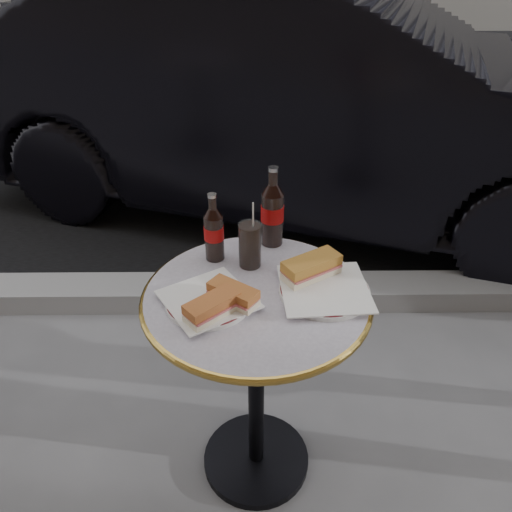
{
  "coord_description": "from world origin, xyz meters",
  "views": [
    {
      "loc": [
        -0.01,
        -1.07,
        1.55
      ],
      "look_at": [
        0.0,
        0.05,
        0.82
      ],
      "focal_mm": 35.0,
      "sensor_mm": 36.0,
      "label": 1
    }
  ],
  "objects_px": {
    "cola_bottle_right": "(273,206)",
    "parked_car": "(306,97)",
    "bistro_table": "(256,388)",
    "plate_right": "(324,291)",
    "cola_bottle_left": "(214,227)",
    "cola_glass": "(250,245)",
    "plate_left": "(208,302)"
  },
  "relations": [
    {
      "from": "cola_bottle_right",
      "to": "parked_car",
      "type": "height_order",
      "value": "parked_car"
    },
    {
      "from": "bistro_table",
      "to": "parked_car",
      "type": "height_order",
      "value": "parked_car"
    },
    {
      "from": "plate_right",
      "to": "cola_bottle_left",
      "type": "bearing_deg",
      "value": 149.95
    },
    {
      "from": "bistro_table",
      "to": "cola_bottle_right",
      "type": "xyz_separation_m",
      "value": [
        0.05,
        0.26,
        0.49
      ]
    },
    {
      "from": "bistro_table",
      "to": "cola_bottle_right",
      "type": "height_order",
      "value": "cola_bottle_right"
    },
    {
      "from": "bistro_table",
      "to": "cola_glass",
      "type": "height_order",
      "value": "cola_glass"
    },
    {
      "from": "cola_bottle_left",
      "to": "plate_right",
      "type": "bearing_deg",
      "value": -30.05
    },
    {
      "from": "plate_left",
      "to": "cola_bottle_left",
      "type": "xyz_separation_m",
      "value": [
        0.01,
        0.22,
        0.1
      ]
    },
    {
      "from": "bistro_table",
      "to": "plate_right",
      "type": "xyz_separation_m",
      "value": [
        0.18,
        0.0,
        0.37
      ]
    },
    {
      "from": "cola_bottle_right",
      "to": "parked_car",
      "type": "xyz_separation_m",
      "value": [
        0.27,
        1.71,
        -0.14
      ]
    },
    {
      "from": "plate_right",
      "to": "cola_glass",
      "type": "relative_size",
      "value": 1.8
    },
    {
      "from": "bistro_table",
      "to": "plate_left",
      "type": "bearing_deg",
      "value": -161.75
    },
    {
      "from": "plate_left",
      "to": "cola_glass",
      "type": "relative_size",
      "value": 1.65
    },
    {
      "from": "plate_left",
      "to": "parked_car",
      "type": "height_order",
      "value": "parked_car"
    },
    {
      "from": "cola_bottle_left",
      "to": "cola_glass",
      "type": "bearing_deg",
      "value": -20.21
    },
    {
      "from": "bistro_table",
      "to": "plate_right",
      "type": "relative_size",
      "value": 3.01
    },
    {
      "from": "plate_left",
      "to": "cola_bottle_right",
      "type": "distance_m",
      "value": 0.37
    },
    {
      "from": "plate_left",
      "to": "cola_glass",
      "type": "distance_m",
      "value": 0.22
    },
    {
      "from": "plate_left",
      "to": "cola_bottle_left",
      "type": "relative_size",
      "value": 1.06
    },
    {
      "from": "plate_right",
      "to": "cola_bottle_right",
      "type": "xyz_separation_m",
      "value": [
        -0.13,
        0.26,
        0.12
      ]
    },
    {
      "from": "plate_right",
      "to": "cola_glass",
      "type": "bearing_deg",
      "value": 145.47
    },
    {
      "from": "cola_glass",
      "to": "parked_car",
      "type": "height_order",
      "value": "parked_car"
    },
    {
      "from": "plate_right",
      "to": "cola_glass",
      "type": "height_order",
      "value": "cola_glass"
    },
    {
      "from": "plate_left",
      "to": "plate_right",
      "type": "bearing_deg",
      "value": 7.82
    },
    {
      "from": "parked_car",
      "to": "cola_bottle_right",
      "type": "bearing_deg",
      "value": -170.85
    },
    {
      "from": "plate_left",
      "to": "cola_bottle_right",
      "type": "bearing_deg",
      "value": 59.72
    },
    {
      "from": "cola_bottle_right",
      "to": "cola_glass",
      "type": "height_order",
      "value": "cola_bottle_right"
    },
    {
      "from": "plate_left",
      "to": "plate_right",
      "type": "height_order",
      "value": "plate_right"
    },
    {
      "from": "plate_left",
      "to": "parked_car",
      "type": "bearing_deg",
      "value": 77.54
    },
    {
      "from": "cola_glass",
      "to": "parked_car",
      "type": "relative_size",
      "value": 0.03
    },
    {
      "from": "parked_car",
      "to": "cola_bottle_left",
      "type": "bearing_deg",
      "value": -175.71
    },
    {
      "from": "cola_glass",
      "to": "plate_left",
      "type": "bearing_deg",
      "value": -121.26
    }
  ]
}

